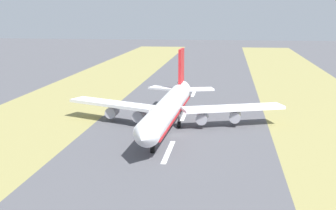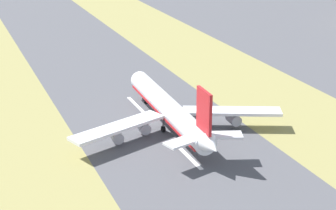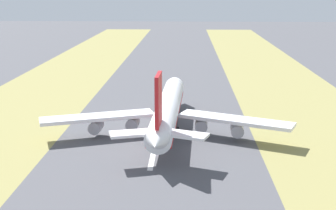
% 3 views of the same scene
% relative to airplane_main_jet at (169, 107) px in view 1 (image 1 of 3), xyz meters
% --- Properties ---
extents(ground_plane, '(800.00, 800.00, 0.00)m').
position_rel_airplane_main_jet_xyz_m(ground_plane, '(-2.62, 7.22, -6.02)').
color(ground_plane, '#4C4C51').
extents(grass_median_east, '(40.00, 600.00, 0.01)m').
position_rel_airplane_main_jet_xyz_m(grass_median_east, '(42.38, 7.22, -6.02)').
color(grass_median_east, olive).
rests_on(grass_median_east, ground).
extents(centreline_dash_near, '(1.20, 18.00, 0.01)m').
position_rel_airplane_main_jet_xyz_m(centreline_dash_near, '(-2.62, -58.10, -6.01)').
color(centreline_dash_near, silver).
rests_on(centreline_dash_near, ground).
extents(centreline_dash_mid, '(1.20, 18.00, 0.01)m').
position_rel_airplane_main_jet_xyz_m(centreline_dash_mid, '(-2.62, -18.10, -6.01)').
color(centreline_dash_mid, silver).
rests_on(centreline_dash_mid, ground).
extents(centreline_dash_far, '(1.20, 18.00, 0.01)m').
position_rel_airplane_main_jet_xyz_m(centreline_dash_far, '(-2.62, 21.90, -6.01)').
color(centreline_dash_far, silver).
rests_on(centreline_dash_far, ground).
extents(airplane_main_jet, '(64.09, 67.16, 20.20)m').
position_rel_airplane_main_jet_xyz_m(airplane_main_jet, '(0.00, 0.00, 0.00)').
color(airplane_main_jet, white).
rests_on(airplane_main_jet, ground).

